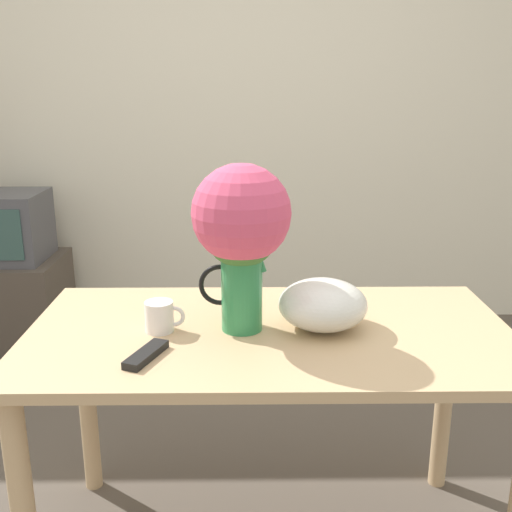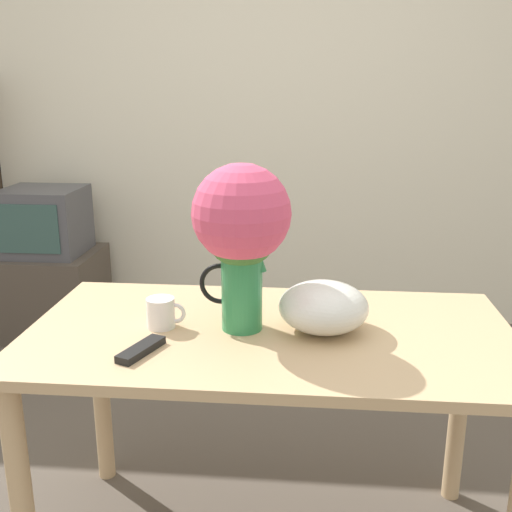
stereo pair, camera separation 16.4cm
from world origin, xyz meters
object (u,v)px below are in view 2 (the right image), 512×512
Objects in this scene: flower_vase at (241,226)px; white_bowl at (323,307)px; coffee_mug at (162,313)px; tv_set at (44,221)px.

flower_vase is 1.86× the size of white_bowl.
coffee_mug is 0.26× the size of tv_set.
white_bowl is (0.23, 0.01, -0.23)m from flower_vase.
white_bowl is 2.21m from tv_set.
white_bowl is at bearing 1.96° from flower_vase.
tv_set is at bearing 129.31° from flower_vase.
flower_vase is 2.10m from tv_set.
flower_vase is 0.34m from coffee_mug.
tv_set is at bearing 134.02° from white_bowl.
tv_set reaches higher than coffee_mug.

